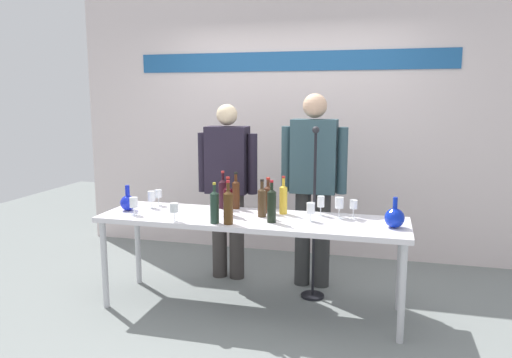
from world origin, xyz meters
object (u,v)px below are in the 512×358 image
Objects in this scene: wine_glass_right_3 at (339,203)px; wine_glass_right_2 at (354,205)px; wine_glass_left_0 at (158,194)px; wine_bottle_7 at (262,201)px; wine_bottle_3 at (215,206)px; wine_glass_right_0 at (311,208)px; wine_bottle_2 at (272,204)px; wine_glass_right_1 at (321,202)px; wine_glass_left_2 at (152,196)px; wine_glass_left_3 at (134,203)px; decanter_blue_right at (395,217)px; wine_bottle_4 at (283,198)px; presenter_right at (314,179)px; decanter_blue_left at (128,202)px; wine_glass_left_1 at (174,208)px; microphone_stand at (314,242)px; wine_bottle_8 at (228,206)px; wine_bottle_5 at (268,198)px; wine_bottle_0 at (236,193)px; wine_bottle_1 at (228,199)px; display_table at (251,225)px; wine_bottle_6 at (223,193)px; presenter_left at (228,182)px.

wine_glass_right_2 is at bearing 16.52° from wine_glass_right_3.
wine_bottle_7 is at bearing -9.88° from wine_glass_left_0.
wine_glass_right_0 is (0.69, 0.25, -0.03)m from wine_bottle_3.
wine_bottle_2 is 2.04× the size of wine_glass_right_1.
wine_glass_left_3 is (-0.02, -0.27, -0.00)m from wine_glass_left_2.
wine_bottle_4 reaches higher than decanter_blue_right.
presenter_right is 12.46× the size of wine_glass_left_0.
decanter_blue_left is 1.51× the size of wine_glass_left_1.
wine_bottle_2 is 0.68m from microphone_stand.
wine_bottle_3 is 0.21× the size of microphone_stand.
wine_bottle_4 is at bearing 30.95° from wine_glass_left_1.
wine_glass_left_2 is at bearing 156.65° from wine_bottle_8.
wine_bottle_5 is 0.20× the size of microphone_stand.
presenter_right is at bearing 17.76° from wine_glass_left_0.
wine_glass_left_1 is at bearing -52.99° from wine_glass_left_0.
wine_bottle_3 is at bearing -91.18° from wine_bottle_0.
wine_bottle_4 is (-0.18, -0.45, -0.10)m from presenter_right.
wine_bottle_1 is 2.17× the size of wine_glass_left_3.
presenter_right is at bearing 45.80° from wine_bottle_1.
presenter_right is at bearing 44.00° from wine_glass_left_1.
microphone_stand is (0.23, 0.18, -0.41)m from wine_bottle_4.
wine_bottle_4 is at bearing 16.56° from wine_glass_left_3.
wine_bottle_8 is 1.97× the size of wine_glass_right_3.
wine_glass_right_0 is (0.47, 0.00, 0.16)m from display_table.
wine_bottle_6 is (-0.11, -0.02, 0.00)m from wine_bottle_0.
wine_bottle_5 is at bearing 83.43° from wine_bottle_7.
microphone_stand is (-0.07, 0.16, -0.39)m from wine_glass_right_1.
wine_bottle_7 is 0.47m from wine_glass_right_1.
wine_bottle_0 is at bearing 127.74° from display_table.
wine_bottle_2 is 0.63m from wine_bottle_6.
decanter_blue_right is 1.34m from wine_bottle_0.
wine_bottle_5 is 0.43m from wine_glass_right_1.
wine_bottle_6 reaches higher than wine_glass_right_0.
wine_bottle_3 is 0.51m from wine_bottle_6.
wine_glass_right_1 is (1.43, -0.01, 0.01)m from wine_glass_left_0.
microphone_stand reaches higher than wine_glass_left_2.
display_table is at bearing -57.65° from presenter_left.
presenter_left is 0.95m from wine_bottle_2.
wine_bottle_8 is 2.08× the size of wine_glass_right_1.
decanter_blue_left is at bearing -178.29° from display_table.
wine_bottle_3 is 2.12× the size of wine_glass_left_2.
presenter_right is 11.96× the size of wine_glass_right_2.
decanter_blue_left is 0.87m from wine_bottle_1.
wine_glass_right_1 is at bearing 14.07° from wine_glass_left_3.
wine_glass_right_2 is (0.98, 0.16, -0.03)m from wine_bottle_1.
display_table is at bearing -179.86° from wine_glass_right_0.
wine_bottle_8 is at bearing -170.04° from decanter_blue_right.
wine_bottle_2 reaches higher than wine_glass_left_2.
wine_bottle_4 is at bearing -111.74° from presenter_right.
display_table is at bearing -141.24° from microphone_stand.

